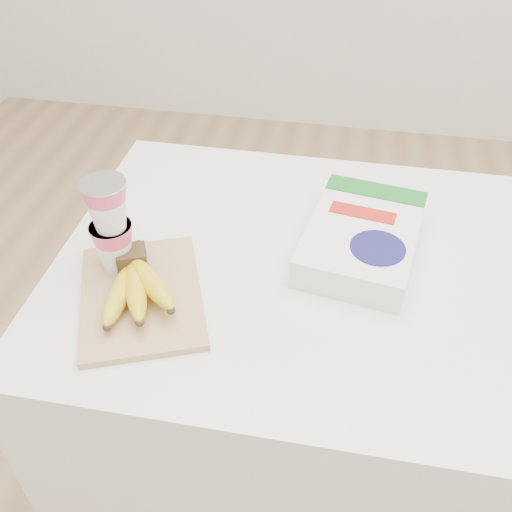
{
  "coord_description": "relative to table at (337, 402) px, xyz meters",
  "views": [
    {
      "loc": [
        -0.04,
        -0.75,
        1.45
      ],
      "look_at": [
        -0.17,
        -0.05,
        0.83
      ],
      "focal_mm": 40.0,
      "sensor_mm": 36.0,
      "label": 1
    }
  ],
  "objects": [
    {
      "name": "cutting_board",
      "position": [
        -0.34,
        -0.14,
        0.4
      ],
      "size": [
        0.27,
        0.31,
        0.01
      ],
      "primitive_type": "cube",
      "rotation": [
        0.0,
        0.0,
        0.37
      ],
      "color": "tan",
      "rests_on": "table"
    },
    {
      "name": "cereal_box",
      "position": [
        0.0,
        0.05,
        0.42
      ],
      "size": [
        0.23,
        0.3,
        0.06
      ],
      "rotation": [
        0.0,
        0.0,
        -0.16
      ],
      "color": "white",
      "rests_on": "table"
    },
    {
      "name": "bananas",
      "position": [
        -0.35,
        -0.14,
        0.43
      ],
      "size": [
        0.15,
        0.18,
        0.06
      ],
      "color": "#382816",
      "rests_on": "cutting_board"
    },
    {
      "name": "yogurt_stack",
      "position": [
        -0.4,
        -0.08,
        0.5
      ],
      "size": [
        0.08,
        0.07,
        0.17
      ],
      "color": "white",
      "rests_on": "cutting_board"
    },
    {
      "name": "table",
      "position": [
        0.0,
        0.0,
        0.0
      ],
      "size": [
        1.05,
        0.7,
        0.79
      ],
      "primitive_type": "cube",
      "color": "white",
      "rests_on": "ground"
    }
  ]
}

